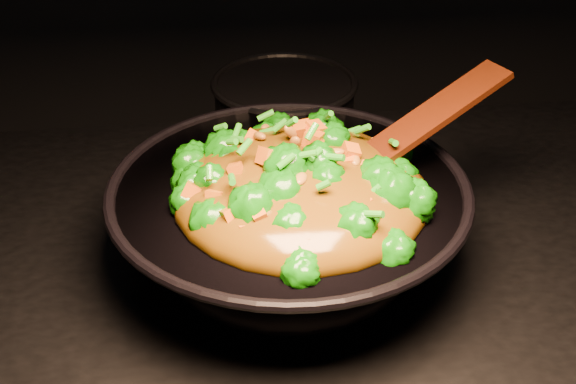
{
  "coord_description": "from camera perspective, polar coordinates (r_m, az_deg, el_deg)",
  "views": [
    {
      "loc": [
        -0.16,
        -0.81,
        1.55
      ],
      "look_at": [
        -0.06,
        0.0,
        1.02
      ],
      "focal_mm": 45.0,
      "sensor_mm": 36.0,
      "label": 1
    }
  ],
  "objects": [
    {
      "name": "back_pot",
      "position": [
        1.28,
        -0.28,
        6.07
      ],
      "size": [
        0.26,
        0.26,
        0.14
      ],
      "primitive_type": "cylinder",
      "rotation": [
        0.0,
        0.0,
        0.09
      ],
      "color": "black",
      "rests_on": "stovetop"
    },
    {
      "name": "wok",
      "position": [
        1.0,
        0.07,
        -2.77
      ],
      "size": [
        0.61,
        0.61,
        0.13
      ],
      "primitive_type": null,
      "rotation": [
        0.0,
        0.0,
        -0.36
      ],
      "color": "black",
      "rests_on": "stovetop"
    },
    {
      "name": "stir_fry",
      "position": [
        0.91,
        1.01,
        2.63
      ],
      "size": [
        0.39,
        0.39,
        0.11
      ],
      "primitive_type": null,
      "rotation": [
        0.0,
        0.0,
        -0.18
      ],
      "color": "#126D07",
      "rests_on": "wok"
    },
    {
      "name": "spatula",
      "position": [
        0.97,
        8.95,
        4.31
      ],
      "size": [
        0.32,
        0.17,
        0.14
      ],
      "primitive_type": "cube",
      "rotation": [
        0.0,
        -0.38,
        0.38
      ],
      "color": "#351707",
      "rests_on": "wok"
    }
  ]
}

